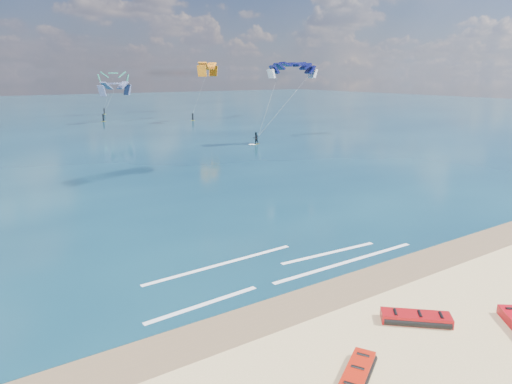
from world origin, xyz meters
TOP-DOWN VIEW (x-y plane):
  - ground at (0.00, 40.00)m, footprint 320.00×320.00m
  - wet_sand_strip at (0.00, 3.00)m, footprint 320.00×2.40m
  - sea at (0.00, 104.00)m, footprint 320.00×200.00m
  - packed_kite_left at (-0.12, -1.63)m, footprint 2.72×2.17m
  - packed_kite_mid at (4.11, -0.50)m, footprint 2.80×2.66m
  - kitesurfer_far at (25.25, 38.12)m, footprint 9.34×4.43m
  - shoreline_foam at (2.94, 6.16)m, footprint 14.89×3.63m

SIDE VIEW (x-z plane):
  - ground at x=0.00m, z-range 0.00..0.00m
  - packed_kite_left at x=-0.12m, z-range -0.18..0.18m
  - packed_kite_mid at x=4.11m, z-range -0.21..0.21m
  - wet_sand_strip at x=0.00m, z-range 0.00..0.01m
  - sea at x=0.00m, z-range 0.00..0.04m
  - shoreline_foam at x=2.94m, z-range 0.04..0.05m
  - kitesurfer_far at x=25.25m, z-range 0.42..11.88m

